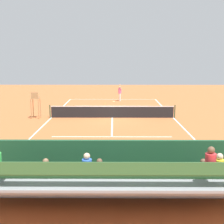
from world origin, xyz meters
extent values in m
plane|color=#BC6033|center=(0.00, 0.00, 0.00)|extent=(60.00, 60.00, 0.00)
cube|color=white|center=(0.00, -11.00, 0.00)|extent=(10.00, 0.10, 0.01)
cube|color=white|center=(0.00, 11.00, 0.00)|extent=(10.00, 0.10, 0.01)
cube|color=white|center=(-5.00, 0.00, 0.00)|extent=(0.10, 22.00, 0.01)
cube|color=white|center=(5.00, 0.00, 0.00)|extent=(0.10, 22.00, 0.01)
cube|color=white|center=(0.00, -6.05, 0.00)|extent=(7.50, 0.10, 0.01)
cube|color=white|center=(0.00, 6.05, 0.00)|extent=(7.50, 0.10, 0.01)
cube|color=white|center=(0.00, 0.00, 0.00)|extent=(0.10, 12.10, 0.01)
cube|color=white|center=(0.00, -11.00, 0.00)|extent=(0.10, 0.30, 0.01)
cube|color=black|center=(0.00, 0.00, 0.46)|extent=(10.00, 0.02, 0.91)
cube|color=white|center=(0.00, 0.00, 0.94)|extent=(10.00, 0.04, 0.06)
cylinder|color=#2D5133|center=(-5.10, 0.00, 0.54)|extent=(0.10, 0.10, 1.07)
cylinder|color=#2D5133|center=(5.10, 0.00, 0.54)|extent=(0.10, 0.10, 1.07)
cube|color=#1E4C2D|center=(0.00, 14.00, 1.00)|extent=(18.00, 0.16, 2.00)
cube|color=gray|center=(0.00, 14.35, 0.23)|extent=(9.00, 0.10, 0.45)
cube|color=gray|center=(0.00, 14.70, 0.41)|extent=(9.00, 0.80, 0.08)
cube|color=gray|center=(0.00, 14.32, 0.23)|extent=(9.00, 0.04, 0.45)
cube|color=#386B38|center=(0.00, 14.80, 0.83)|extent=(8.60, 0.36, 0.04)
cube|color=#386B38|center=(0.00, 14.98, 1.03)|extent=(8.60, 0.03, 0.36)
cube|color=gray|center=(0.00, 15.50, 0.86)|extent=(9.00, 0.80, 0.08)
cube|color=gray|center=(0.00, 15.12, 0.68)|extent=(9.00, 0.04, 0.45)
cube|color=#386B38|center=(0.00, 15.60, 1.28)|extent=(8.60, 0.36, 0.04)
cube|color=#386B38|center=(0.00, 15.78, 1.48)|extent=(8.60, 0.03, 0.36)
cube|color=gray|center=(0.00, 16.30, 1.31)|extent=(9.00, 0.80, 0.08)
cube|color=gray|center=(0.00, 15.92, 1.12)|extent=(9.00, 0.04, 0.45)
cube|color=#386B38|center=(0.00, 16.40, 1.73)|extent=(8.60, 0.36, 0.04)
cube|color=#386B38|center=(0.00, 16.58, 1.93)|extent=(8.60, 0.03, 0.36)
cube|color=#2D2D33|center=(0.35, 14.63, 0.87)|extent=(0.32, 0.40, 0.12)
cylinder|color=blue|center=(0.35, 14.75, 1.16)|extent=(0.30, 0.30, 0.45)
sphere|color=brown|center=(0.35, 14.75, 1.48)|extent=(0.20, 0.20, 0.20)
cube|color=#2D2D33|center=(-2.80, 16.23, 1.77)|extent=(0.32, 0.40, 0.12)
cylinder|color=red|center=(-2.80, 16.35, 2.06)|extent=(0.30, 0.30, 0.45)
sphere|color=brown|center=(-2.80, 16.35, 2.38)|extent=(0.20, 0.20, 0.20)
cube|color=#2D2D33|center=(0.69, 15.43, 1.32)|extent=(0.32, 0.40, 0.12)
cylinder|color=blue|center=(0.69, 15.55, 1.60)|extent=(0.30, 0.30, 0.45)
sphere|color=beige|center=(0.69, 15.55, 1.93)|extent=(0.20, 0.20, 0.20)
cube|color=#2D2D33|center=(-3.09, 14.63, 0.87)|extent=(0.32, 0.40, 0.12)
cylinder|color=blue|center=(-3.09, 14.75, 1.16)|extent=(0.30, 0.30, 0.45)
sphere|color=brown|center=(-3.09, 14.75, 1.48)|extent=(0.20, 0.20, 0.20)
cube|color=#2D2D33|center=(-3.34, 15.43, 1.32)|extent=(0.32, 0.40, 0.12)
cylinder|color=yellow|center=(-3.34, 15.55, 1.60)|extent=(0.30, 0.30, 0.45)
sphere|color=beige|center=(-3.34, 15.55, 1.93)|extent=(0.20, 0.20, 0.20)
cube|color=#2D2D33|center=(2.13, 14.63, 0.87)|extent=(0.32, 0.40, 0.12)
cylinder|color=black|center=(2.13, 14.75, 1.16)|extent=(0.30, 0.30, 0.45)
sphere|color=#8C6647|center=(2.13, 14.75, 1.48)|extent=(0.20, 0.20, 0.20)
cylinder|color=#A88456|center=(5.90, -0.11, 0.80)|extent=(0.07, 0.07, 1.60)
cylinder|color=#A88456|center=(6.50, -0.11, 0.80)|extent=(0.07, 0.07, 1.60)
cylinder|color=#A88456|center=(5.90, 0.49, 0.80)|extent=(0.07, 0.07, 1.60)
cylinder|color=#A88456|center=(6.50, 0.49, 0.80)|extent=(0.07, 0.07, 1.60)
cube|color=#A88456|center=(6.20, 0.19, 1.63)|extent=(0.56, 0.56, 0.06)
cube|color=#A88456|center=(6.20, 0.43, 1.90)|extent=(0.56, 0.06, 0.48)
cube|color=#A88456|center=(5.94, 0.19, 1.78)|extent=(0.04, 0.48, 0.04)
cube|color=#A88456|center=(6.46, 0.19, 1.78)|extent=(0.04, 0.48, 0.04)
cube|color=#9E754C|center=(-3.14, 13.20, 0.45)|extent=(1.80, 0.40, 0.05)
cylinder|color=#9E754C|center=(-3.89, 13.20, 0.23)|extent=(0.06, 0.06, 0.45)
cylinder|color=#9E754C|center=(-2.39, 13.20, 0.23)|extent=(0.06, 0.06, 0.45)
cube|color=#9E754C|center=(-3.14, 13.38, 0.75)|extent=(1.80, 0.04, 0.36)
cube|color=#B22D2D|center=(-1.25, 13.40, 0.18)|extent=(0.90, 0.36, 0.36)
cylinder|color=white|center=(-0.77, -9.83, 0.42)|extent=(0.14, 0.14, 0.85)
cylinder|color=white|center=(-0.82, -9.62, 0.42)|extent=(0.14, 0.14, 0.85)
cylinder|color=pink|center=(-0.80, -9.73, 1.15)|extent=(0.43, 0.43, 0.60)
sphere|color=beige|center=(-0.80, -9.73, 1.56)|extent=(0.22, 0.22, 0.22)
cylinder|color=beige|center=(-0.85, -9.51, 1.65)|extent=(0.26, 0.14, 0.55)
cylinder|color=beige|center=(-0.75, -9.94, 1.18)|extent=(0.11, 0.11, 0.50)
cylinder|color=black|center=(-0.13, -9.31, 0.01)|extent=(0.06, 0.28, 0.03)
torus|color=#D8CC4C|center=(-0.10, -9.05, 0.01)|extent=(0.34, 0.34, 0.02)
cylinder|color=white|center=(-0.10, -9.05, 0.01)|extent=(0.25, 0.25, 0.00)
sphere|color=#CCDB33|center=(0.81, -7.59, 0.03)|extent=(0.07, 0.07, 0.07)
camera|label=1|loc=(-0.13, 24.33, 4.88)|focal=48.60mm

